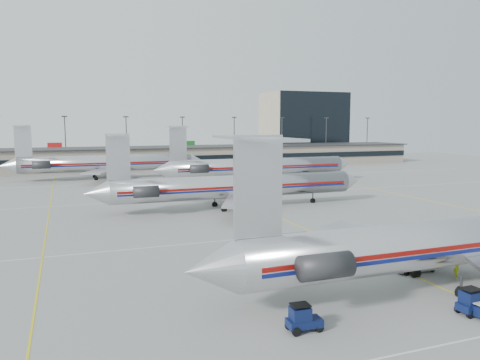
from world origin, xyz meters
name	(u,v)px	position (x,y,z in m)	size (l,w,h in m)	color
ground	(363,254)	(0.00, 0.00, 0.00)	(260.00, 260.00, 0.00)	gray
apron_markings	(313,232)	(0.00, 10.00, 0.01)	(160.00, 0.15, 0.02)	silver
terminal	(164,157)	(0.00, 97.97, 3.16)	(162.00, 17.00, 6.25)	gray
light_mast_row	(155,137)	(0.00, 112.00, 8.58)	(163.60, 0.40, 15.28)	#38383D
distant_building	(303,125)	(62.00, 128.00, 12.50)	(30.00, 20.00, 25.00)	tan
jet_foreground	(459,240)	(1.96, -9.97, 3.58)	(47.08, 27.72, 12.32)	silver
jet_second_row	(231,186)	(-3.81, 28.69, 3.40)	(44.71, 26.33, 11.70)	silver
jet_third_row	(255,167)	(11.28, 55.23, 3.68)	(46.29, 28.47, 12.66)	silver
jet_back_row	(104,163)	(-18.79, 76.12, 3.70)	(46.65, 28.70, 12.76)	silver
tug_left	(302,319)	(-14.08, -13.44, 0.82)	(2.28, 1.24, 1.80)	#0A143B
tug_center	(472,302)	(-1.95, -15.17, 0.84)	(2.33, 1.25, 1.85)	#0A143B
belt_loader	(416,264)	(0.98, -6.36, 0.64)	(4.60, 1.62, 2.41)	#A1A1A1
ramp_worker_near	(457,268)	(3.05, -8.88, 0.88)	(0.64, 0.42, 1.75)	#B1C712
cone_left	(301,320)	(-13.65, -12.49, 0.32)	(0.47, 0.47, 0.64)	#CC3B06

